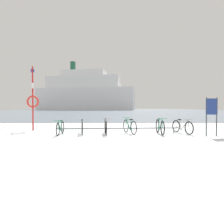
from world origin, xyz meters
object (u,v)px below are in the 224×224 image
object	(u,v)px
bicycle_3	(130,126)
rescue_post	(33,100)
bicycle_1	(82,127)
ferry_ship	(86,94)
bicycle_4	(160,126)
info_sign	(212,110)
bicycle_0	(60,128)
bicycle_5	(182,127)
bicycle_2	(106,127)

from	to	relation	value
bicycle_3	rescue_post	distance (m)	5.83
bicycle_1	ferry_ship	size ratio (longest dim) A/B	0.04
bicycle_4	ferry_ship	distance (m)	77.88
bicycle_1	bicycle_4	distance (m)	3.94
info_sign	ferry_ship	xyz separation A→B (m)	(-15.40, 77.29, 5.78)
bicycle_0	bicycle_3	size ratio (longest dim) A/B	0.99
bicycle_4	ferry_ship	size ratio (longest dim) A/B	0.04
bicycle_3	info_sign	size ratio (longest dim) A/B	0.89
bicycle_5	info_sign	xyz separation A→B (m)	(1.02, -0.96, 0.86)
bicycle_0	rescue_post	world-z (taller)	rescue_post
bicycle_0	rescue_post	size ratio (longest dim) A/B	0.43
bicycle_4	bicycle_5	bearing A→B (deg)	6.45
bicycle_0	info_sign	size ratio (longest dim) A/B	0.88
ferry_ship	info_sign	bearing A→B (deg)	-78.73
bicycle_0	bicycle_4	xyz separation A→B (m)	(4.97, 0.24, 0.03)
bicycle_5	bicycle_3	bearing A→B (deg)	-179.65
bicycle_0	info_sign	bearing A→B (deg)	-4.64
bicycle_2	ferry_ship	size ratio (longest dim) A/B	0.04
info_sign	bicycle_4	bearing A→B (deg)	159.40
bicycle_3	ferry_ship	world-z (taller)	ferry_ship
bicycle_5	info_sign	bearing A→B (deg)	-43.32
rescue_post	ferry_ship	xyz separation A→B (m)	(-6.21, 74.92, 5.22)
bicycle_2	ferry_ship	xyz separation A→B (m)	(-10.46, 76.58, 6.61)
bicycle_3	bicycle_4	bearing A→B (deg)	-4.36
info_sign	bicycle_2	bearing A→B (deg)	171.81
bicycle_1	bicycle_3	size ratio (longest dim) A/B	1.04
bicycle_0	bicycle_1	distance (m)	1.07
bicycle_4	rescue_post	size ratio (longest dim) A/B	0.47
bicycle_0	info_sign	distance (m)	7.24
bicycle_1	bicycle_5	world-z (taller)	bicycle_1
bicycle_4	bicycle_0	bearing A→B (deg)	-177.19
bicycle_3	info_sign	world-z (taller)	info_sign
bicycle_0	ferry_ship	world-z (taller)	ferry_ship
rescue_post	ferry_ship	distance (m)	75.36
bicycle_1	info_sign	bearing A→B (deg)	-7.72
info_sign	rescue_post	distance (m)	9.51
bicycle_4	ferry_ship	bearing A→B (deg)	99.80
bicycle_3	bicycle_4	distance (m)	1.53
bicycle_2	rescue_post	world-z (taller)	rescue_post
bicycle_1	ferry_ship	distance (m)	77.31
bicycle_1	ferry_ship	xyz separation A→B (m)	(-9.27, 76.46, 6.63)
bicycle_2	bicycle_5	xyz separation A→B (m)	(3.92, 0.25, -0.03)
bicycle_1	rescue_post	world-z (taller)	rescue_post
bicycle_0	bicycle_1	xyz separation A→B (m)	(1.04, 0.25, 0.02)
info_sign	bicycle_3	bearing A→B (deg)	165.81
bicycle_5	bicycle_4	bearing A→B (deg)	-173.55
bicycle_0	bicycle_4	bearing A→B (deg)	2.81
info_sign	ferry_ship	size ratio (longest dim) A/B	0.04
info_sign	ferry_ship	distance (m)	79.02
info_sign	ferry_ship	bearing A→B (deg)	101.27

